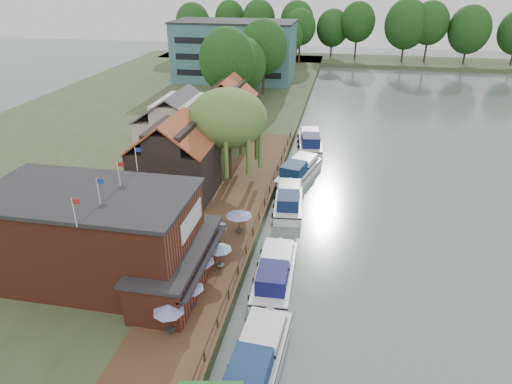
# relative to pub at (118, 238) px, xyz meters

# --- Properties ---
(ground) EXTENTS (260.00, 260.00, 0.00)m
(ground) POSITION_rel_pub_xyz_m (14.00, 1.00, -4.65)
(ground) COLOR #4C5856
(ground) RESTS_ON ground
(land_bank) EXTENTS (50.00, 140.00, 1.00)m
(land_bank) POSITION_rel_pub_xyz_m (-16.00, 36.00, -4.15)
(land_bank) COLOR #384728
(land_bank) RESTS_ON ground
(quay_deck) EXTENTS (6.00, 50.00, 0.10)m
(quay_deck) POSITION_rel_pub_xyz_m (6.00, 11.00, -3.60)
(quay_deck) COLOR #47301E
(quay_deck) RESTS_ON land_bank
(quay_rail) EXTENTS (0.20, 49.00, 1.00)m
(quay_rail) POSITION_rel_pub_xyz_m (8.70, 11.50, -3.15)
(quay_rail) COLOR black
(quay_rail) RESTS_ON land_bank
(pub) EXTENTS (20.00, 11.00, 7.30)m
(pub) POSITION_rel_pub_xyz_m (0.00, 0.00, 0.00)
(pub) COLOR maroon
(pub) RESTS_ON land_bank
(hotel_block) EXTENTS (25.40, 12.40, 12.30)m
(hotel_block) POSITION_rel_pub_xyz_m (-8.00, 71.00, 2.50)
(hotel_block) COLOR #38666B
(hotel_block) RESTS_ON land_bank
(cottage_a) EXTENTS (8.60, 7.60, 8.50)m
(cottage_a) POSITION_rel_pub_xyz_m (-1.00, 15.00, 0.60)
(cottage_a) COLOR black
(cottage_a) RESTS_ON land_bank
(cottage_b) EXTENTS (9.60, 8.60, 8.50)m
(cottage_b) POSITION_rel_pub_xyz_m (-4.00, 25.00, 0.60)
(cottage_b) COLOR beige
(cottage_b) RESTS_ON land_bank
(cottage_c) EXTENTS (7.60, 7.60, 8.50)m
(cottage_c) POSITION_rel_pub_xyz_m (0.00, 34.00, 0.60)
(cottage_c) COLOR black
(cottage_c) RESTS_ON land_bank
(willow) EXTENTS (8.60, 8.60, 10.43)m
(willow) POSITION_rel_pub_xyz_m (3.50, 20.00, 1.56)
(willow) COLOR #476B2D
(willow) RESTS_ON land_bank
(umbrella_0) EXTENTS (2.07, 2.07, 2.38)m
(umbrella_0) POSITION_rel_pub_xyz_m (5.83, -5.13, -2.36)
(umbrella_0) COLOR navy
(umbrella_0) RESTS_ON quay_deck
(umbrella_1) EXTENTS (2.01, 2.01, 2.38)m
(umbrella_1) POSITION_rel_pub_xyz_m (6.39, -2.62, -2.36)
(umbrella_1) COLOR navy
(umbrella_1) RESTS_ON quay_deck
(umbrella_2) EXTENTS (2.38, 2.38, 2.38)m
(umbrella_2) POSITION_rel_pub_xyz_m (6.05, 0.58, -2.36)
(umbrella_2) COLOR navy
(umbrella_2) RESTS_ON quay_deck
(umbrella_3) EXTENTS (1.98, 1.98, 2.38)m
(umbrella_3) POSITION_rel_pub_xyz_m (7.13, 2.50, -2.36)
(umbrella_3) COLOR navy
(umbrella_3) RESTS_ON quay_deck
(umbrella_4) EXTENTS (2.36, 2.36, 2.38)m
(umbrella_4) POSITION_rel_pub_xyz_m (5.73, 5.72, -2.36)
(umbrella_4) COLOR navy
(umbrella_4) RESTS_ON quay_deck
(umbrella_5) EXTENTS (2.40, 2.40, 2.38)m
(umbrella_5) POSITION_rel_pub_xyz_m (7.40, 8.12, -2.36)
(umbrella_5) COLOR #1B2399
(umbrella_5) RESTS_ON quay_deck
(cruiser_0) EXTENTS (3.85, 10.40, 2.49)m
(cruiser_0) POSITION_rel_pub_xyz_m (11.78, -6.00, -3.40)
(cruiser_0) COLOR silver
(cruiser_0) RESTS_ON ground
(cruiser_1) EXTENTS (3.64, 10.26, 2.47)m
(cruiser_1) POSITION_rel_pub_xyz_m (11.49, 3.10, -3.42)
(cruiser_1) COLOR white
(cruiser_1) RESTS_ON ground
(cruiser_2) EXTENTS (4.06, 10.03, 2.36)m
(cruiser_2) POSITION_rel_pub_xyz_m (10.92, 16.09, -3.47)
(cruiser_2) COLOR silver
(cruiser_2) RESTS_ON ground
(cruiser_3) EXTENTS (5.65, 10.95, 2.56)m
(cruiser_3) POSITION_rel_pub_xyz_m (11.15, 23.85, -3.37)
(cruiser_3) COLOR white
(cruiser_3) RESTS_ON ground
(cruiser_4) EXTENTS (4.70, 10.82, 2.56)m
(cruiser_4) POSITION_rel_pub_xyz_m (11.57, 34.45, -3.37)
(cruiser_4) COLOR silver
(cruiser_4) RESTS_ON ground
(bank_tree_0) EXTENTS (8.77, 8.77, 14.09)m
(bank_tree_0) POSITION_rel_pub_xyz_m (-2.61, 43.91, 3.39)
(bank_tree_0) COLOR #143811
(bank_tree_0) RESTS_ON land_bank
(bank_tree_1) EXTENTS (8.41, 8.41, 11.54)m
(bank_tree_1) POSITION_rel_pub_xyz_m (-2.26, 52.96, 2.12)
(bank_tree_1) COLOR #143811
(bank_tree_1) RESTS_ON land_bank
(bank_tree_2) EXTENTS (8.81, 8.81, 13.89)m
(bank_tree_2) POSITION_rel_pub_xyz_m (0.26, 59.87, 3.30)
(bank_tree_2) COLOR #143811
(bank_tree_2) RESTS_ON land_bank
(bank_tree_3) EXTENTS (6.03, 6.03, 11.45)m
(bank_tree_3) POSITION_rel_pub_xyz_m (-4.26, 79.70, 2.08)
(bank_tree_3) COLOR #143811
(bank_tree_3) RESTS_ON land_bank
(bank_tree_4) EXTENTS (6.81, 6.81, 11.22)m
(bank_tree_4) POSITION_rel_pub_xyz_m (1.43, 87.57, 1.96)
(bank_tree_4) COLOR #143811
(bank_tree_4) RESTS_ON land_bank
(bank_tree_5) EXTENTS (7.79, 7.79, 13.25)m
(bank_tree_5) POSITION_rel_pub_xyz_m (3.44, 94.12, 2.98)
(bank_tree_5) COLOR #143811
(bank_tree_5) RESTS_ON land_bank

